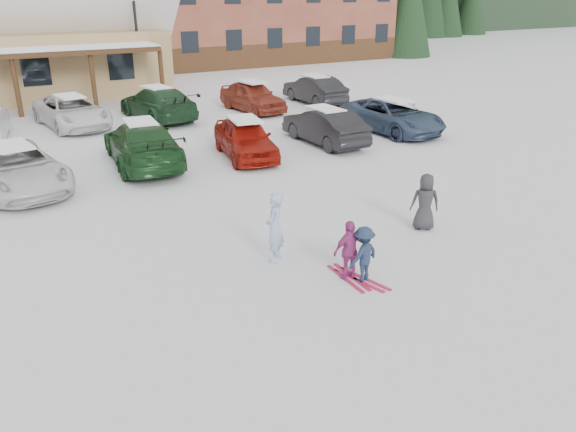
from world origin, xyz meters
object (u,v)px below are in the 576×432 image
parked_car_6 (392,116)px  parked_car_10 (72,111)px  toddler_red (347,242)px  parked_car_3 (142,143)px  parked_car_5 (325,126)px  child_magenta (350,250)px  bystander_dark (425,202)px  parked_car_12 (252,96)px  parked_car_11 (158,103)px  lamp_post (137,33)px  child_navy (363,254)px  adult_skier (275,227)px  parked_car_13 (315,90)px  parked_car_4 (245,138)px  parked_car_2 (15,167)px

parked_car_6 → parked_car_10: 14.36m
toddler_red → parked_car_3: 9.91m
parked_car_5 → child_magenta: bearing=58.5°
parked_car_10 → bystander_dark: bearing=-79.0°
parked_car_12 → parked_car_11: bearing=168.0°
lamp_post → parked_car_6: lamp_post is taller
child_navy → parked_car_3: size_ratio=0.23×
lamp_post → toddler_red: (-1.74, -23.32, -3.12)m
parked_car_3 → parked_car_5: bearing=179.9°
parked_car_11 → parked_car_12: bearing=166.0°
adult_skier → parked_car_12: (7.03, 15.58, -0.09)m
parked_car_3 → parked_car_12: 9.99m
toddler_red → parked_car_11: (0.67, 16.75, 0.38)m
parked_car_5 → child_navy: bearing=59.9°
parked_car_3 → parked_car_11: (2.74, 7.06, -0.02)m
toddler_red → child_magenta: child_magenta is taller
toddler_red → parked_car_13: 18.96m
child_navy → parked_car_4: size_ratio=0.30×
parked_car_4 → parked_car_11: bearing=105.8°
child_magenta → parked_car_13: (9.92, 17.39, 0.05)m
lamp_post → adult_skier: size_ratio=3.70×
parked_car_4 → child_navy: bearing=-91.3°
parked_car_2 → parked_car_6: parked_car_2 is taller
bystander_dark → parked_car_4: 8.51m
toddler_red → bystander_dark: 2.76m
child_magenta → parked_car_11: 17.69m
parked_car_4 → parked_car_12: 8.40m
child_magenta → parked_car_3: 10.69m
toddler_red → parked_car_13: bearing=-146.4°
parked_car_3 → parked_car_6: parked_car_3 is taller
lamp_post → child_magenta: lamp_post is taller
parked_car_12 → parked_car_4: bearing=-123.8°
adult_skier → parked_car_5: bearing=-172.8°
adult_skier → parked_car_2: bearing=-104.6°
parked_car_6 → parked_car_11: bearing=133.6°
parked_car_5 → parked_car_13: 8.57m
toddler_red → child_navy: child_navy is taller
child_navy → parked_car_6: 13.86m
child_navy → parked_car_6: bearing=-145.5°
toddler_red → parked_car_4: (1.53, 8.82, 0.34)m
toddler_red → parked_car_12: bearing=-135.4°
toddler_red → parked_car_10: size_ratio=0.15×
parked_car_3 → bystander_dark: bearing=122.5°
parked_car_6 → child_magenta: bearing=-136.7°
parked_car_4 → parked_car_11: (-0.86, 7.93, 0.05)m
child_magenta → parked_car_13: bearing=-118.1°
child_magenta → bystander_dark: 3.53m
parked_car_4 → parked_car_6: 7.31m
child_navy → parked_car_2: 11.74m
lamp_post → parked_car_3: 14.41m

